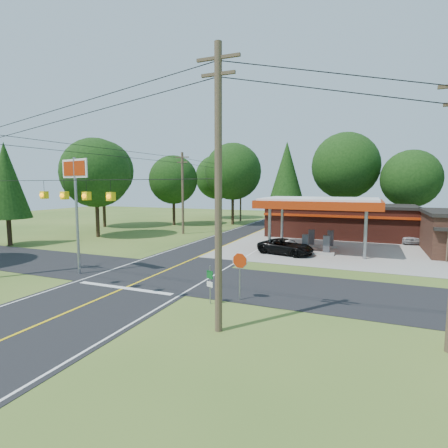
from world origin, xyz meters
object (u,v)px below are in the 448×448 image
at_px(gas_canopy, 320,205).
at_px(suv_car, 286,247).
at_px(big_stop_sign, 75,186).
at_px(octagonal_stop_sign, 240,264).
at_px(sedan_car, 406,236).

relative_size(gas_canopy, suv_car, 2.17).
xyz_separation_m(gas_canopy, big_stop_sign, (-14.00, -15.01, 1.69)).
distance_m(gas_canopy, octagonal_stop_sign, 16.31).
bearing_deg(octagonal_stop_sign, suv_car, 91.77).
relative_size(gas_canopy, sedan_car, 2.60).
distance_m(suv_car, big_stop_sign, 17.51).
relative_size(suv_car, octagonal_stop_sign, 1.89).
relative_size(sedan_car, octagonal_stop_sign, 1.58).
bearing_deg(sedan_car, gas_canopy, -146.13).
bearing_deg(sedan_car, octagonal_stop_sign, -123.73).
height_order(gas_canopy, big_stop_sign, big_stop_sign).
xyz_separation_m(big_stop_sign, octagonal_stop_sign, (12.00, -1.00, -4.02)).
bearing_deg(gas_canopy, suv_car, -128.69).
bearing_deg(sedan_car, suv_car, -144.53).
xyz_separation_m(gas_canopy, sedan_car, (8.00, 8.00, -3.57)).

